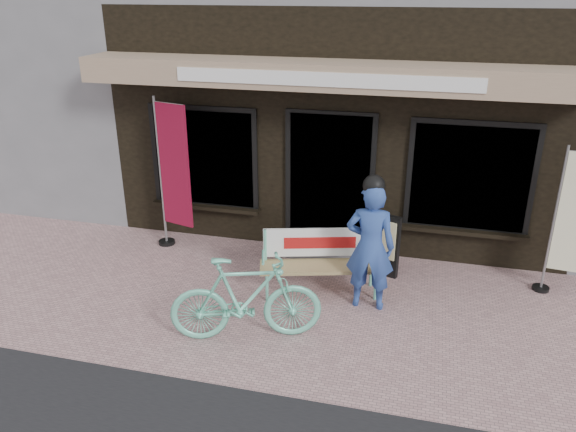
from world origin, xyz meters
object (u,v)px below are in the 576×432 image
(bicycle, at_px, (246,299))
(nobori_cream, at_px, (572,221))
(bench, at_px, (320,256))
(person, at_px, (370,244))
(menu_stand, at_px, (384,244))
(nobori_red, at_px, (173,174))

(bicycle, bearing_deg, nobori_cream, -80.29)
(bench, distance_m, person, 0.80)
(person, height_order, menu_stand, person)
(person, height_order, nobori_cream, nobori_cream)
(bicycle, height_order, menu_stand, bicycle)
(bicycle, bearing_deg, person, -68.89)
(bicycle, bearing_deg, nobori_red, 22.64)
(bench, distance_m, nobori_red, 2.67)
(nobori_cream, bearing_deg, bench, -160.03)
(bicycle, xyz_separation_m, nobori_cream, (3.76, 2.03, 0.53))
(menu_stand, bearing_deg, nobori_red, -160.52)
(person, bearing_deg, nobori_red, 161.08)
(person, height_order, bicycle, person)
(person, relative_size, menu_stand, 1.93)
(bench, bearing_deg, nobori_cream, -3.02)
(nobori_cream, bearing_deg, nobori_red, -173.64)
(bicycle, height_order, nobori_cream, nobori_cream)
(bench, distance_m, bicycle, 1.44)
(bicycle, relative_size, menu_stand, 1.90)
(person, relative_size, nobori_cream, 0.87)
(bench, relative_size, bicycle, 0.94)
(nobori_cream, distance_m, menu_stand, 2.43)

